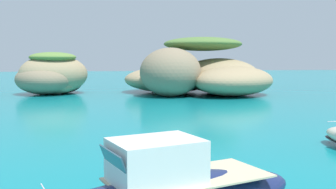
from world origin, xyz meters
The scene contains 2 objects.
islet_large centered at (13.10, 54.39, 3.26)m, with size 28.19×28.62×9.46m.
islet_small centered at (-10.78, 58.81, 2.89)m, with size 14.39×13.68×6.91m.
Camera 1 is at (-5.19, -6.36, 5.46)m, focal length 40.53 mm.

